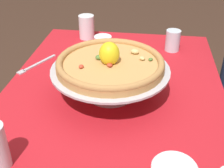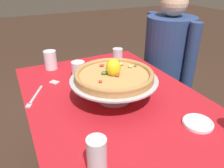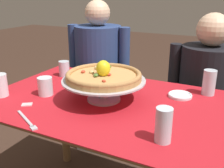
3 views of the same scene
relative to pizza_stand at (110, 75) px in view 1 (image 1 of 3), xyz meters
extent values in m
cylinder|color=olive|center=(-0.53, -0.33, -0.47)|extent=(0.06, 0.06, 0.72)
cylinder|color=olive|center=(-0.53, 0.34, -0.47)|extent=(0.06, 0.06, 0.72)
cube|color=olive|center=(0.00, 0.01, -0.10)|extent=(1.18, 0.79, 0.02)
cube|color=red|center=(0.00, 0.01, -0.09)|extent=(1.22, 0.83, 0.00)
cylinder|color=#B7B7C1|center=(0.00, 0.00, -0.08)|extent=(0.17, 0.17, 0.01)
cylinder|color=#B7B7C1|center=(0.00, 0.00, -0.03)|extent=(0.04, 0.04, 0.09)
cylinder|color=#B7B7C1|center=(0.00, 0.00, 0.02)|extent=(0.42, 0.42, 0.01)
cylinder|color=tan|center=(0.00, 0.00, 0.04)|extent=(0.38, 0.38, 0.02)
torus|color=#AF7D47|center=(0.00, 0.00, 0.05)|extent=(0.38, 0.38, 0.02)
ellipsoid|color=#4C7533|center=(-0.04, 0.14, 0.05)|extent=(0.02, 0.02, 0.01)
ellipsoid|color=tan|center=(-0.07, 0.00, 0.06)|extent=(0.03, 0.03, 0.01)
ellipsoid|color=#C63D28|center=(0.05, -0.09, 0.05)|extent=(0.02, 0.02, 0.01)
ellipsoid|color=#C63D28|center=(0.02, 0.00, 0.06)|extent=(0.03, 0.02, 0.01)
ellipsoid|color=#C63D28|center=(-0.12, -0.01, 0.06)|extent=(0.02, 0.03, 0.01)
ellipsoid|color=tan|center=(-0.04, 0.11, 0.06)|extent=(0.03, 0.03, 0.01)
ellipsoid|color=#4C7533|center=(-0.03, -0.04, 0.06)|extent=(0.03, 0.03, 0.02)
ellipsoid|color=tan|center=(-0.09, 0.08, 0.06)|extent=(0.03, 0.04, 0.02)
ellipsoid|color=yellow|center=(-0.01, 0.00, 0.08)|extent=(0.07, 0.07, 0.08)
cylinder|color=silver|center=(-0.43, 0.24, -0.04)|extent=(0.07, 0.07, 0.10)
cylinder|color=silver|center=(-0.43, 0.24, -0.05)|extent=(0.06, 0.06, 0.06)
cylinder|color=white|center=(-0.52, -0.20, -0.03)|extent=(0.08, 0.08, 0.12)
cylinder|color=silver|center=(-0.52, -0.20, -0.04)|extent=(0.07, 0.07, 0.08)
cylinder|color=white|center=(-0.32, -0.08, -0.04)|extent=(0.08, 0.08, 0.10)
cylinder|color=silver|center=(-0.32, -0.08, -0.07)|extent=(0.07, 0.07, 0.03)
torus|color=white|center=(0.33, 0.22, -0.07)|extent=(0.12, 0.12, 0.01)
cube|color=#B7B7C1|center=(-0.21, -0.34, -0.08)|extent=(0.17, 0.10, 0.01)
cube|color=#B7B7C1|center=(-0.12, -0.39, -0.08)|extent=(0.04, 0.04, 0.01)
cube|color=beige|center=(-0.31, -0.23, -0.08)|extent=(0.06, 0.06, 0.00)
camera|label=1|loc=(0.90, 0.13, 0.53)|focal=47.74mm
camera|label=2|loc=(0.84, -0.42, 0.48)|focal=35.43mm
camera|label=3|loc=(0.59, -1.09, 0.44)|focal=42.28mm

